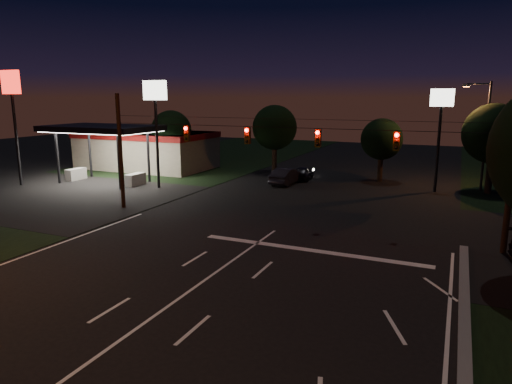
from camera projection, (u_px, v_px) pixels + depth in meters
The scene contains 17 objects.
ground at pixel (111, 347), 14.37m from camera, with size 140.00×140.00×0.00m, color black.
cross_street_left at pixel (53, 195), 36.64m from camera, with size 20.00×16.00×0.02m, color black.
stop_bar at pixel (311, 250), 23.46m from camera, with size 12.00×0.50×0.01m, color silver.
utility_pole_right at pixel (503, 253), 23.01m from camera, with size 0.30×0.30×9.00m, color black.
utility_pole_left at pixel (124, 208), 32.56m from camera, with size 0.28×0.28×8.00m, color black.
signal_span at pixel (282, 136), 26.63m from camera, with size 24.00×0.40×1.56m.
gas_station at pixel (144, 147), 49.77m from camera, with size 14.20×16.10×5.25m.
pole_sign_left_near at pixel (155, 106), 38.20m from camera, with size 2.20×0.30×9.10m.
pole_sign_left_far at pixel (12, 99), 39.27m from camera, with size 2.00×0.30×10.00m.
pole_sign_right at pixel (441, 116), 36.75m from camera, with size 1.80×0.30×8.40m.
street_light_right_far at pixel (483, 128), 37.46m from camera, with size 2.20×0.35×9.00m.
tree_far_a at pixel (172, 131), 47.60m from camera, with size 4.20×4.20×6.42m.
tree_far_b at pixel (275, 128), 47.13m from camera, with size 4.60×4.60×6.98m.
tree_far_c at pixel (382, 140), 41.99m from camera, with size 3.80×3.80×5.86m.
tree_far_d at pixel (494, 134), 36.45m from camera, with size 4.80×4.80×7.30m.
car_oncoming_a at pixel (303, 173), 43.57m from camera, with size 1.51×3.74×1.28m, color black.
car_oncoming_b at pixel (286, 176), 41.29m from camera, with size 1.56×4.47×1.47m, color black.
Camera 1 is at (9.50, -10.08, 7.71)m, focal length 32.00 mm.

